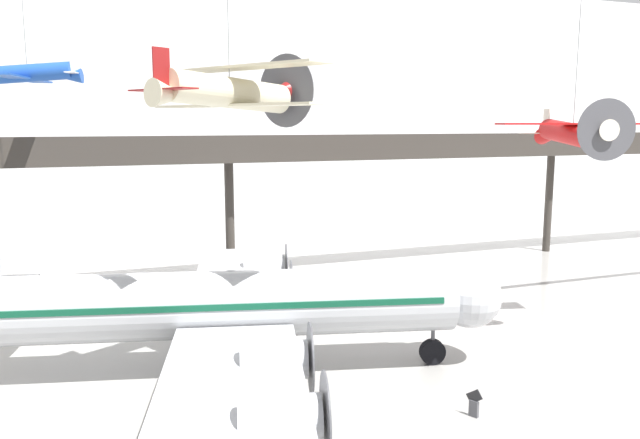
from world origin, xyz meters
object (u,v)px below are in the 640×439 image
(suspended_plane_red_highwing, at_px, (573,133))
(info_sign_pedestal, at_px, (474,406))
(airliner_silver_main, at_px, (217,306))
(suspended_plane_cream_biplane, at_px, (230,92))
(suspended_plane_blue_trainer, at_px, (27,74))

(suspended_plane_red_highwing, distance_m, info_sign_pedestal, 17.46)
(airliner_silver_main, xyz_separation_m, suspended_plane_cream_biplane, (0.63, -1.05, 10.01))
(suspended_plane_red_highwing, height_order, info_sign_pedestal, suspended_plane_red_highwing)
(suspended_plane_red_highwing, height_order, suspended_plane_cream_biplane, suspended_plane_cream_biplane)
(suspended_plane_cream_biplane, bearing_deg, airliner_silver_main, 90.31)
(airliner_silver_main, relative_size, suspended_plane_cream_biplane, 3.49)
(suspended_plane_red_highwing, bearing_deg, suspended_plane_cream_biplane, -74.67)
(airliner_silver_main, height_order, suspended_plane_blue_trainer, suspended_plane_blue_trainer)
(airliner_silver_main, xyz_separation_m, suspended_plane_blue_trainer, (-8.48, 11.71, 11.44))
(suspended_plane_red_highwing, distance_m, suspended_plane_cream_biplane, 19.72)
(suspended_plane_blue_trainer, bearing_deg, info_sign_pedestal, 145.25)
(suspended_plane_blue_trainer, xyz_separation_m, suspended_plane_cream_biplane, (9.10, -12.76, -1.44))
(suspended_plane_red_highwing, height_order, suspended_plane_blue_trainer, suspended_plane_blue_trainer)
(airliner_silver_main, height_order, suspended_plane_red_highwing, suspended_plane_red_highwing)
(suspended_plane_blue_trainer, bearing_deg, suspended_plane_red_highwing, 170.80)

